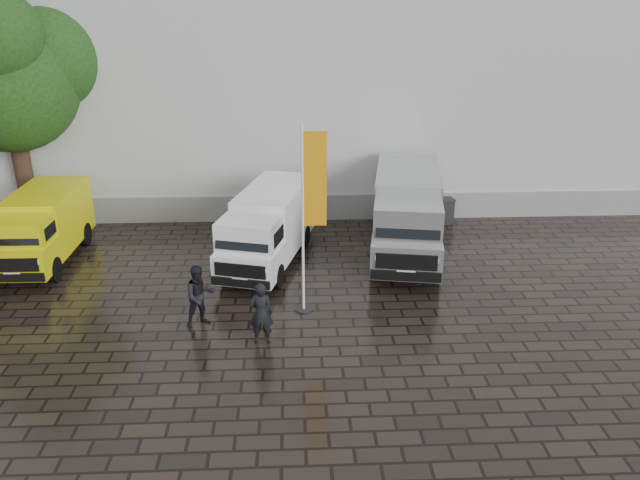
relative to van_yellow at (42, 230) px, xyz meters
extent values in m
plane|color=black|center=(8.80, -4.32, -1.12)|extent=(120.00, 120.00, 0.00)
cube|color=silver|center=(10.80, 11.68, 4.88)|extent=(44.00, 16.00, 12.00)
cube|color=gray|center=(10.80, 3.63, -0.62)|extent=(44.00, 0.15, 1.00)
cylinder|color=black|center=(8.41, -3.76, -1.10)|extent=(0.50, 0.50, 0.04)
cylinder|color=white|center=(8.41, -3.76, 1.51)|extent=(0.07, 0.07, 5.26)
cube|color=orange|center=(8.74, -3.76, 2.67)|extent=(0.60, 0.03, 2.52)
cylinder|color=black|center=(-1.70, 3.37, 1.13)|extent=(0.63, 0.63, 4.50)
sphere|color=#1A3210|center=(-1.70, 3.37, 4.28)|extent=(4.94, 4.94, 4.94)
cube|color=black|center=(13.97, 3.04, -0.62)|extent=(0.66, 0.66, 0.98)
imported|color=black|center=(7.31, -5.43, -0.29)|extent=(0.61, 0.40, 1.66)
imported|color=black|center=(5.67, -4.46, -0.26)|extent=(1.03, 0.96, 1.71)
camera|label=1|loc=(8.16, -19.25, 7.23)|focal=35.00mm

